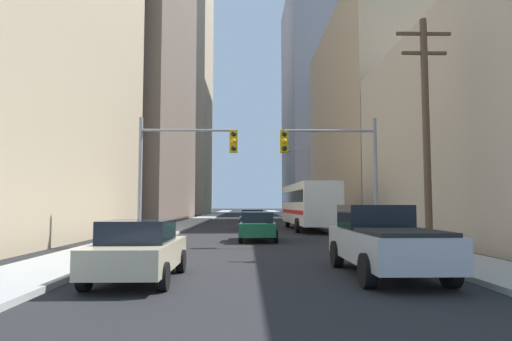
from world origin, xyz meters
name	(u,v)px	position (x,y,z in m)	size (l,w,h in m)	color
sidewalk_left	(198,220)	(-6.28, 50.00, 0.07)	(2.69, 160.00, 0.15)	#9E9E99
sidewalk_right	(304,220)	(6.28, 50.00, 0.07)	(2.69, 160.00, 0.15)	#9E9E99
city_bus	(308,204)	(4.06, 30.51, 1.93)	(2.91, 11.58, 3.40)	silver
pickup_truck_silver	(383,241)	(3.17, 9.44, 0.93)	(2.20, 5.41, 1.90)	#B7BABF
sedan_beige	(139,250)	(-3.28, 8.67, 0.77)	(1.95, 4.21, 1.52)	#C6B793
sedan_green	(258,226)	(0.02, 20.84, 0.77)	(1.95, 4.25, 1.52)	#195938
sedan_navy	(252,219)	(-0.13, 31.54, 0.77)	(1.95, 4.23, 1.52)	#141E4C
traffic_signal_near_left	(183,158)	(-3.53, 18.10, 4.08)	(4.64, 0.44, 6.00)	gray
traffic_signal_near_right	(333,158)	(3.54, 18.10, 4.08)	(4.60, 0.44, 6.00)	gray
utility_pole_right	(426,127)	(6.55, 14.57, 4.95)	(2.20, 0.28, 9.37)	brown
street_lamp_right	(305,178)	(5.25, 41.43, 4.54)	(2.42, 0.32, 7.50)	gray
building_left_mid_office	(69,72)	(-20.84, 47.55, 17.01)	(25.96, 25.91, 34.03)	#66564C
building_left_far_tower	(149,78)	(-21.05, 89.47, 28.35)	(25.27, 20.72, 56.69)	tan
building_right_mid_block	(439,122)	(21.01, 46.03, 11.10)	(24.83, 27.26, 22.20)	tan
building_right_far_highrise	(341,101)	(19.59, 89.82, 23.71)	(23.07, 29.39, 47.42)	#93939E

